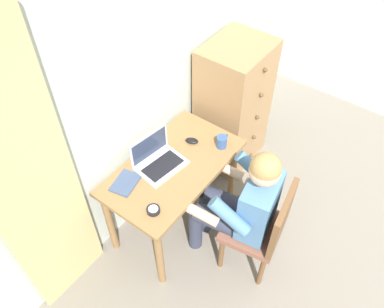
% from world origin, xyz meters
% --- Properties ---
extents(wall_back, '(4.80, 0.05, 2.50)m').
position_xyz_m(wall_back, '(0.00, 2.20, 1.25)').
color(wall_back, silver).
rests_on(wall_back, ground_plane).
extents(curtain_panel, '(0.54, 0.03, 2.15)m').
position_xyz_m(curtain_panel, '(-1.11, 2.13, 1.07)').
color(curtain_panel, '#CCB77A').
rests_on(curtain_panel, ground_plane).
extents(desk, '(1.07, 0.60, 0.73)m').
position_xyz_m(desk, '(-0.25, 1.83, 0.61)').
color(desk, olive).
rests_on(desk, ground_plane).
extents(dresser, '(0.58, 0.50, 1.22)m').
position_xyz_m(dresser, '(0.70, 1.90, 0.61)').
color(dresser, '#9E754C').
rests_on(dresser, ground_plane).
extents(chair, '(0.48, 0.47, 0.86)m').
position_xyz_m(chair, '(-0.15, 1.10, 0.48)').
color(chair, brown).
rests_on(chair, ground_plane).
extents(person_seated, '(0.59, 0.63, 1.18)m').
position_xyz_m(person_seated, '(-0.18, 1.28, 0.66)').
color(person_seated, '#33384C').
rests_on(person_seated, ground_plane).
extents(laptop, '(0.37, 0.29, 0.24)m').
position_xyz_m(laptop, '(-0.30, 1.92, 0.78)').
color(laptop, '#B7BABF').
rests_on(laptop, desk).
extents(computer_mouse, '(0.09, 0.12, 0.03)m').
position_xyz_m(computer_mouse, '(0.02, 1.86, 0.75)').
color(computer_mouse, black).
rests_on(computer_mouse, desk).
extents(desk_clock, '(0.09, 0.09, 0.03)m').
position_xyz_m(desk_clock, '(-0.64, 1.68, 0.75)').
color(desk_clock, black).
rests_on(desk_clock, desk).
extents(notebook_pad, '(0.24, 0.19, 0.01)m').
position_xyz_m(notebook_pad, '(-0.58, 1.99, 0.74)').
color(notebook_pad, '#3D4C6B').
rests_on(notebook_pad, desk).
extents(coffee_mug, '(0.12, 0.08, 0.09)m').
position_xyz_m(coffee_mug, '(0.12, 1.65, 0.78)').
color(coffee_mug, '#33518C').
rests_on(coffee_mug, desk).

